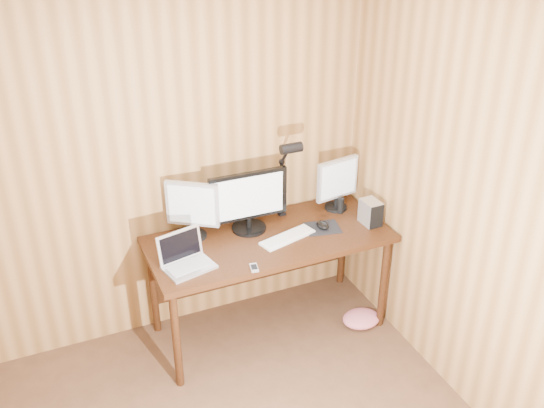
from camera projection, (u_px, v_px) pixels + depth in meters
room_shell at (209, 390)px, 2.11m from camera, size 4.00×4.00×4.00m
desk at (265, 247)px, 4.11m from camera, size 1.60×0.70×0.75m
monitor_center at (249, 201)px, 3.98m from camera, size 0.53×0.23×0.42m
monitor_left at (192, 209)px, 3.89m from camera, size 0.30×0.22×0.40m
monitor_right at (337, 183)px, 4.25m from camera, size 0.34×0.16×0.38m
laptop at (185, 258)px, 3.67m from camera, size 0.34×0.29×0.21m
keyboard at (287, 237)px, 3.97m from camera, size 0.41×0.22×0.02m
mousepad at (322, 228)px, 4.09m from camera, size 0.26×0.23×0.00m
mouse at (323, 225)px, 4.08m from camera, size 0.07×0.12×0.04m
hard_drive at (371, 212)px, 4.11m from camera, size 0.11×0.16×0.17m
phone at (254, 268)px, 3.66m from camera, size 0.06×0.10×0.01m
speaker at (340, 206)px, 4.26m from camera, size 0.05×0.05×0.11m
desk_lamp at (287, 168)px, 4.02m from camera, size 0.14×0.21×0.63m
fabric_pile at (361, 319)px, 4.35m from camera, size 0.33×0.30×0.09m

